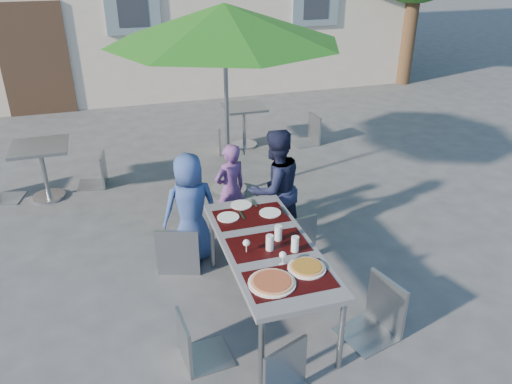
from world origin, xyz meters
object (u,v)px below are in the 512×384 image
object	(u,v)px
bg_chair_r_0	(94,151)
cafe_table_1	(244,119)
child_0	(190,208)
bg_chair_l_1	(225,122)
dining_table	(268,250)
chair_5	(295,349)
pizza_near_left	(272,282)
child_1	(230,190)
chair_0	(177,220)
chair_1	(244,204)
patio_umbrella	(224,24)
pizza_near_right	(307,267)
chair_4	(382,278)
bg_chair_r_1	(310,112)
chair_3	(194,313)
child_2	(275,189)
cafe_table_0	(42,162)
chair_2	(293,209)

from	to	relation	value
bg_chair_r_0	cafe_table_1	world-z (taller)	bg_chair_r_0
child_0	bg_chair_l_1	world-z (taller)	child_0
dining_table	chair_5	distance (m)	1.11
pizza_near_left	bg_chair_l_1	distance (m)	4.74
child_1	chair_0	distance (m)	0.94
chair_1	patio_umbrella	world-z (taller)	patio_umbrella
pizza_near_right	bg_chair_r_0	bearing A→B (deg)	113.51
pizza_near_right	chair_4	distance (m)	0.70
child_1	bg_chair_r_1	world-z (taller)	child_1
chair_3	bg_chair_r_0	world-z (taller)	bg_chair_r_0
child_2	patio_umbrella	bearing A→B (deg)	-97.43
bg_chair_r_0	cafe_table_1	distance (m)	2.63
chair_1	pizza_near_right	bearing A→B (deg)	-86.61
chair_3	bg_chair_r_1	distance (m)	5.37
pizza_near_left	child_1	xyz separation A→B (m)	(0.20, 2.09, -0.19)
chair_1	cafe_table_0	world-z (taller)	chair_1
chair_3	bg_chair_r_1	size ratio (longest dim) A/B	0.93
chair_0	bg_chair_l_1	size ratio (longest dim) A/B	1.13
child_2	chair_5	distance (m)	2.34
chair_4	bg_chair_r_1	world-z (taller)	chair_4
bg_chair_l_1	cafe_table_1	bearing A→B (deg)	22.86
chair_1	chair_5	xyz separation A→B (m)	(-0.25, -2.21, -0.02)
chair_2	cafe_table_1	world-z (taller)	chair_2
chair_2	patio_umbrella	xyz separation A→B (m)	(-0.28, 1.74, 1.68)
chair_4	cafe_table_1	xyz separation A→B (m)	(0.15, 4.84, -0.11)
pizza_near_left	chair_3	bearing A→B (deg)	169.14
pizza_near_left	dining_table	bearing A→B (deg)	74.45
dining_table	bg_chair_r_1	world-z (taller)	bg_chair_r_1
pizza_near_left	chair_5	distance (m)	0.58
chair_0	chair_4	world-z (taller)	chair_0
chair_5	chair_0	bearing A→B (deg)	104.71
cafe_table_1	bg_chair_l_1	size ratio (longest dim) A/B	0.79
pizza_near_right	chair_0	size ratio (longest dim) A/B	0.31
chair_0	chair_3	world-z (taller)	chair_0
chair_1	chair_4	size ratio (longest dim) A/B	0.97
pizza_near_left	bg_chair_r_0	distance (m)	4.18
chair_0	cafe_table_0	distance (m)	2.68
chair_0	bg_chair_l_1	world-z (taller)	chair_0
child_1	child_0	bearing A→B (deg)	15.97
pizza_near_right	bg_chair_l_1	world-z (taller)	bg_chair_l_1
dining_table	child_1	distance (m)	1.53
chair_3	bg_chair_r_0	xyz separation A→B (m)	(-0.70, 3.84, 0.02)
chair_2	child_0	bearing A→B (deg)	161.70
pizza_near_right	child_2	size ratio (longest dim) A/B	0.23
chair_2	bg_chair_r_1	xyz separation A→B (m)	(1.59, 3.29, -0.07)
pizza_near_left	chair_3	xyz separation A→B (m)	(-0.63, 0.12, -0.25)
chair_2	bg_chair_r_1	distance (m)	3.65
child_2	cafe_table_0	world-z (taller)	child_2
dining_table	pizza_near_left	distance (m)	0.58
child_2	chair_4	xyz separation A→B (m)	(0.38, -1.73, -0.11)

